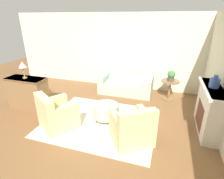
{
  "coord_description": "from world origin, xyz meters",
  "views": [
    {
      "loc": [
        1.53,
        -3.75,
        2.63
      ],
      "look_at": [
        0.15,
        0.55,
        0.75
      ],
      "focal_mm": 28.0,
      "sensor_mm": 36.0,
      "label": 1
    }
  ],
  "objects_px": {
    "vase_mantel_near": "(215,83)",
    "dresser": "(28,93)",
    "couch": "(126,85)",
    "ottoman_table": "(106,111)",
    "armchair_left": "(56,115)",
    "side_table": "(170,87)",
    "potted_plant_on_side_table": "(171,76)",
    "armchair_right": "(132,129)",
    "table_lamp": "(22,65)"
  },
  "relations": [
    {
      "from": "ottoman_table",
      "to": "side_table",
      "type": "bearing_deg",
      "value": 50.13
    },
    {
      "from": "armchair_left",
      "to": "table_lamp",
      "type": "bearing_deg",
      "value": 154.92
    },
    {
      "from": "ottoman_table",
      "to": "vase_mantel_near",
      "type": "height_order",
      "value": "vase_mantel_near"
    },
    {
      "from": "dresser",
      "to": "potted_plant_on_side_table",
      "type": "height_order",
      "value": "potted_plant_on_side_table"
    },
    {
      "from": "dresser",
      "to": "potted_plant_on_side_table",
      "type": "relative_size",
      "value": 3.49
    },
    {
      "from": "potted_plant_on_side_table",
      "to": "ottoman_table",
      "type": "bearing_deg",
      "value": -129.87
    },
    {
      "from": "table_lamp",
      "to": "armchair_right",
      "type": "bearing_deg",
      "value": -11.23
    },
    {
      "from": "armchair_left",
      "to": "armchair_right",
      "type": "distance_m",
      "value": 1.95
    },
    {
      "from": "armchair_left",
      "to": "side_table",
      "type": "bearing_deg",
      "value": 43.82
    },
    {
      "from": "armchair_right",
      "to": "armchair_left",
      "type": "bearing_deg",
      "value": 180.0
    },
    {
      "from": "vase_mantel_near",
      "to": "table_lamp",
      "type": "relative_size",
      "value": 0.59
    },
    {
      "from": "armchair_left",
      "to": "couch",
      "type": "bearing_deg",
      "value": 67.13
    },
    {
      "from": "side_table",
      "to": "table_lamp",
      "type": "distance_m",
      "value": 4.63
    },
    {
      "from": "armchair_left",
      "to": "vase_mantel_near",
      "type": "bearing_deg",
      "value": 15.98
    },
    {
      "from": "armchair_left",
      "to": "ottoman_table",
      "type": "relative_size",
      "value": 1.66
    },
    {
      "from": "armchair_right",
      "to": "dresser",
      "type": "xyz_separation_m",
      "value": [
        -3.39,
        0.67,
        0.14
      ]
    },
    {
      "from": "ottoman_table",
      "to": "dresser",
      "type": "distance_m",
      "value": 2.54
    },
    {
      "from": "armchair_left",
      "to": "ottoman_table",
      "type": "xyz_separation_m",
      "value": [
        1.1,
        0.67,
        -0.05
      ]
    },
    {
      "from": "ottoman_table",
      "to": "table_lamp",
      "type": "bearing_deg",
      "value": -179.95
    },
    {
      "from": "ottoman_table",
      "to": "vase_mantel_near",
      "type": "bearing_deg",
      "value": 8.04
    },
    {
      "from": "armchair_left",
      "to": "table_lamp",
      "type": "xyz_separation_m",
      "value": [
        -1.44,
        0.67,
        0.99
      ]
    },
    {
      "from": "armchair_left",
      "to": "ottoman_table",
      "type": "height_order",
      "value": "armchair_left"
    },
    {
      "from": "couch",
      "to": "potted_plant_on_side_table",
      "type": "distance_m",
      "value": 1.64
    },
    {
      "from": "armchair_right",
      "to": "vase_mantel_near",
      "type": "height_order",
      "value": "vase_mantel_near"
    },
    {
      "from": "table_lamp",
      "to": "dresser",
      "type": "bearing_deg",
      "value": 180.0
    },
    {
      "from": "couch",
      "to": "potted_plant_on_side_table",
      "type": "xyz_separation_m",
      "value": [
        1.54,
        -0.15,
        0.56
      ]
    },
    {
      "from": "vase_mantel_near",
      "to": "dresser",
      "type": "bearing_deg",
      "value": -175.97
    },
    {
      "from": "armchair_right",
      "to": "vase_mantel_near",
      "type": "distance_m",
      "value": 2.13
    },
    {
      "from": "dresser",
      "to": "vase_mantel_near",
      "type": "height_order",
      "value": "vase_mantel_near"
    },
    {
      "from": "ottoman_table",
      "to": "vase_mantel_near",
      "type": "xyz_separation_m",
      "value": [
        2.49,
        0.35,
        0.96
      ]
    },
    {
      "from": "dresser",
      "to": "table_lamp",
      "type": "distance_m",
      "value": 0.85
    },
    {
      "from": "side_table",
      "to": "dresser",
      "type": "xyz_separation_m",
      "value": [
        -4.12,
        -1.91,
        0.03
      ]
    },
    {
      "from": "couch",
      "to": "dresser",
      "type": "relative_size",
      "value": 1.55
    },
    {
      "from": "side_table",
      "to": "vase_mantel_near",
      "type": "bearing_deg",
      "value": -60.03
    },
    {
      "from": "couch",
      "to": "ottoman_table",
      "type": "distance_m",
      "value": 2.06
    },
    {
      "from": "couch",
      "to": "armchair_left",
      "type": "distance_m",
      "value": 2.96
    },
    {
      "from": "couch",
      "to": "armchair_right",
      "type": "xyz_separation_m",
      "value": [
        0.8,
        -2.73,
        0.05
      ]
    },
    {
      "from": "dresser",
      "to": "potted_plant_on_side_table",
      "type": "bearing_deg",
      "value": 24.81
    },
    {
      "from": "vase_mantel_near",
      "to": "table_lamp",
      "type": "distance_m",
      "value": 5.03
    },
    {
      "from": "ottoman_table",
      "to": "dresser",
      "type": "relative_size",
      "value": 0.55
    },
    {
      "from": "ottoman_table",
      "to": "side_table",
      "type": "distance_m",
      "value": 2.49
    },
    {
      "from": "ottoman_table",
      "to": "table_lamp",
      "type": "distance_m",
      "value": 2.74
    },
    {
      "from": "armchair_left",
      "to": "armchair_right",
      "type": "bearing_deg",
      "value": 0.0
    },
    {
      "from": "vase_mantel_near",
      "to": "potted_plant_on_side_table",
      "type": "relative_size",
      "value": 0.84
    },
    {
      "from": "armchair_right",
      "to": "table_lamp",
      "type": "bearing_deg",
      "value": 168.77
    },
    {
      "from": "ottoman_table",
      "to": "potted_plant_on_side_table",
      "type": "xyz_separation_m",
      "value": [
        1.59,
        1.9,
        0.56
      ]
    },
    {
      "from": "armchair_left",
      "to": "side_table",
      "type": "distance_m",
      "value": 3.73
    },
    {
      "from": "armchair_left",
      "to": "side_table",
      "type": "xyz_separation_m",
      "value": [
        2.69,
        2.58,
        0.11
      ]
    },
    {
      "from": "vase_mantel_near",
      "to": "ottoman_table",
      "type": "bearing_deg",
      "value": -171.96
    },
    {
      "from": "potted_plant_on_side_table",
      "to": "couch",
      "type": "bearing_deg",
      "value": 174.38
    }
  ]
}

